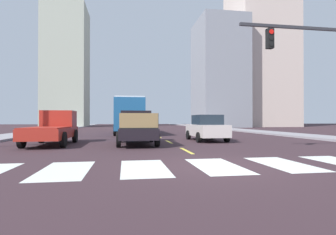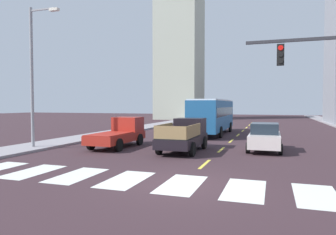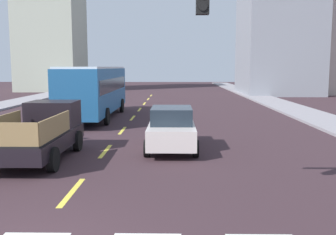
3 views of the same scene
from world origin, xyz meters
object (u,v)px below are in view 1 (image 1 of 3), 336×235
at_px(pickup_stakebed, 136,128).
at_px(pickup_dark, 54,128).
at_px(city_bus, 129,114).
at_px(sedan_far, 206,128).

xyz_separation_m(pickup_stakebed, pickup_dark, (-4.69, 0.38, -0.02)).
bearing_deg(pickup_stakebed, city_bus, 89.50).
xyz_separation_m(pickup_dark, city_bus, (4.39, 10.52, 1.03)).
bearing_deg(pickup_dark, sedan_far, 3.30).
relative_size(city_bus, sedan_far, 2.45).
height_order(pickup_stakebed, pickup_dark, same).
distance_m(pickup_stakebed, city_bus, 10.96).
height_order(pickup_dark, sedan_far, pickup_dark).
distance_m(city_bus, sedan_far, 10.77).
height_order(pickup_stakebed, sedan_far, pickup_stakebed).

